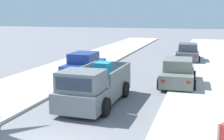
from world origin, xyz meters
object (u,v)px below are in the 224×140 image
car_right_near (178,73)px  car_left_mid (84,65)px  car_left_near (188,53)px  pickup_truck (94,87)px

car_right_near → car_left_mid: size_ratio=1.00×
car_right_near → car_left_near: bearing=89.5°
pickup_truck → car_right_near: size_ratio=1.22×
car_left_mid → car_right_near: bearing=-8.5°
car_right_near → car_left_mid: 6.25m
car_right_near → car_left_mid: (-6.18, 0.92, 0.00)m
pickup_truck → car_left_mid: bearing=116.4°
pickup_truck → car_right_near: bearing=56.3°
car_left_near → car_left_mid: size_ratio=1.01×
car_left_near → pickup_truck: bearing=-103.2°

